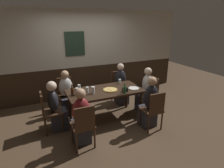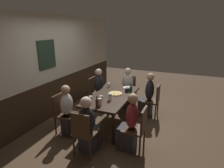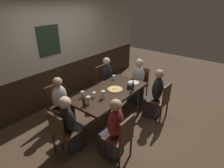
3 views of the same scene
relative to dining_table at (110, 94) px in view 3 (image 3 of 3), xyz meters
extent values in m
plane|color=#4C3826|center=(0.00, 0.00, -0.66)|extent=(12.00, 12.00, 0.00)
cube|color=#332316|center=(0.00, 1.65, -0.18)|extent=(6.40, 0.10, 0.95)
cube|color=beige|center=(0.00, 1.65, 1.12)|extent=(6.40, 0.10, 1.65)
cube|color=#233828|center=(-0.27, 1.58, 0.98)|extent=(0.56, 0.03, 0.68)
cube|color=black|center=(0.00, 0.00, 0.06)|extent=(1.74, 0.87, 0.05)
cylinder|color=black|center=(-0.77, -0.35, -0.31)|extent=(0.07, 0.07, 0.69)
cylinder|color=black|center=(0.77, -0.35, -0.31)|extent=(0.07, 0.07, 0.69)
cylinder|color=black|center=(-0.77, 0.35, -0.31)|extent=(0.07, 0.07, 0.69)
cylinder|color=black|center=(0.77, 0.35, -0.31)|extent=(0.07, 0.07, 0.69)
cube|color=#422B1C|center=(1.21, 0.00, -0.23)|extent=(0.40, 0.40, 0.04)
cube|color=#422B1C|center=(1.39, 0.00, 0.01)|extent=(0.04, 0.36, 0.43)
cylinder|color=#422B1C|center=(1.04, -0.17, -0.45)|extent=(0.04, 0.04, 0.41)
cylinder|color=#422B1C|center=(1.04, 0.17, -0.45)|extent=(0.04, 0.04, 0.41)
cylinder|color=#422B1C|center=(1.38, -0.17, -0.45)|extent=(0.04, 0.04, 0.41)
cylinder|color=#422B1C|center=(1.38, 0.17, -0.45)|extent=(0.04, 0.04, 0.41)
cube|color=#422B1C|center=(-1.21, 0.00, -0.23)|extent=(0.40, 0.40, 0.04)
cube|color=#422B1C|center=(-1.39, 0.00, 0.01)|extent=(0.04, 0.36, 0.43)
cylinder|color=#422B1C|center=(-1.04, 0.17, -0.45)|extent=(0.04, 0.04, 0.41)
cylinder|color=#422B1C|center=(-1.04, -0.17, -0.45)|extent=(0.04, 0.04, 0.41)
cylinder|color=#422B1C|center=(-1.38, 0.17, -0.45)|extent=(0.04, 0.04, 0.41)
cylinder|color=#422B1C|center=(-1.38, -0.17, -0.45)|extent=(0.04, 0.04, 0.41)
cube|color=#422B1C|center=(-0.77, 0.77, -0.23)|extent=(0.40, 0.40, 0.04)
cube|color=#422B1C|center=(-0.77, 0.95, 0.01)|extent=(0.36, 0.04, 0.43)
cylinder|color=#422B1C|center=(-0.60, 0.60, -0.45)|extent=(0.04, 0.04, 0.41)
cylinder|color=#422B1C|center=(-0.94, 0.60, -0.45)|extent=(0.04, 0.04, 0.41)
cylinder|color=#422B1C|center=(-0.60, 0.94, -0.45)|extent=(0.04, 0.04, 0.41)
cylinder|color=#422B1C|center=(-0.94, 0.94, -0.45)|extent=(0.04, 0.04, 0.41)
cube|color=#422B1C|center=(0.77, 0.77, -0.23)|extent=(0.40, 0.40, 0.04)
cube|color=#422B1C|center=(0.77, 0.95, 0.01)|extent=(0.36, 0.04, 0.43)
cylinder|color=#422B1C|center=(0.94, 0.60, -0.45)|extent=(0.04, 0.04, 0.41)
cylinder|color=#422B1C|center=(0.60, 0.60, -0.45)|extent=(0.04, 0.04, 0.41)
cylinder|color=#422B1C|center=(0.94, 0.94, -0.45)|extent=(0.04, 0.04, 0.41)
cylinder|color=#422B1C|center=(0.60, 0.94, -0.45)|extent=(0.04, 0.04, 0.41)
cube|color=#422B1C|center=(-0.77, -0.77, -0.23)|extent=(0.40, 0.40, 0.04)
cube|color=#422B1C|center=(-0.77, -0.95, 0.01)|extent=(0.36, 0.04, 0.43)
cylinder|color=#422B1C|center=(-0.94, -0.60, -0.45)|extent=(0.04, 0.04, 0.41)
cylinder|color=#422B1C|center=(-0.60, -0.60, -0.45)|extent=(0.04, 0.04, 0.41)
cylinder|color=#422B1C|center=(-0.94, -0.94, -0.45)|extent=(0.04, 0.04, 0.41)
cylinder|color=#422B1C|center=(-0.60, -0.94, -0.45)|extent=(0.04, 0.04, 0.41)
cube|color=#422B1C|center=(0.77, -0.77, -0.23)|extent=(0.40, 0.40, 0.04)
cube|color=#422B1C|center=(0.77, -0.95, 0.01)|extent=(0.36, 0.04, 0.43)
cylinder|color=#422B1C|center=(0.60, -0.60, -0.45)|extent=(0.04, 0.04, 0.41)
cylinder|color=#422B1C|center=(0.94, -0.60, -0.45)|extent=(0.04, 0.04, 0.41)
cylinder|color=#422B1C|center=(0.60, -0.94, -0.45)|extent=(0.04, 0.04, 0.41)
cylinder|color=#422B1C|center=(0.94, -0.94, -0.45)|extent=(0.04, 0.04, 0.41)
cube|color=#2D2D38|center=(1.08, 0.00, -0.43)|extent=(0.34, 0.32, 0.45)
ellipsoid|color=silver|center=(1.17, 0.00, 0.06)|extent=(0.22, 0.34, 0.53)
sphere|color=beige|center=(1.17, 0.00, 0.41)|extent=(0.19, 0.19, 0.19)
cube|color=#2D2D38|center=(-1.08, 0.00, -0.43)|extent=(0.34, 0.32, 0.45)
ellipsoid|color=black|center=(-1.17, 0.00, 0.02)|extent=(0.22, 0.34, 0.47)
sphere|color=beige|center=(-1.17, 0.00, 0.35)|extent=(0.21, 0.21, 0.21)
cube|color=#2D2D38|center=(-0.77, 0.64, -0.43)|extent=(0.32, 0.34, 0.45)
ellipsoid|color=silver|center=(-0.77, 0.73, 0.03)|extent=(0.34, 0.22, 0.48)
sphere|color=tan|center=(-0.77, 0.73, 0.36)|extent=(0.19, 0.19, 0.19)
cube|color=#2D2D38|center=(0.77, 0.64, -0.43)|extent=(0.32, 0.34, 0.45)
ellipsoid|color=black|center=(0.77, 0.73, 0.05)|extent=(0.34, 0.22, 0.52)
sphere|color=beige|center=(0.77, 0.73, 0.40)|extent=(0.19, 0.19, 0.19)
cube|color=#2D2D38|center=(-0.77, -0.64, -0.43)|extent=(0.32, 0.34, 0.45)
ellipsoid|color=maroon|center=(-0.77, -0.73, 0.05)|extent=(0.34, 0.22, 0.51)
sphere|color=tan|center=(-0.77, -0.73, 0.39)|extent=(0.19, 0.19, 0.19)
cube|color=#2D2D38|center=(0.77, -0.64, -0.43)|extent=(0.32, 0.34, 0.45)
ellipsoid|color=black|center=(0.77, -0.73, 0.06)|extent=(0.34, 0.22, 0.54)
sphere|color=tan|center=(0.77, -0.73, 0.42)|extent=(0.19, 0.19, 0.19)
cylinder|color=tan|center=(0.11, -0.05, 0.09)|extent=(0.33, 0.33, 0.02)
cylinder|color=#DBB760|center=(0.11, -0.05, 0.10)|extent=(0.29, 0.29, 0.01)
cylinder|color=maroon|center=(0.10, -0.13, 0.11)|extent=(0.03, 0.03, 0.00)
cylinder|color=maroon|center=(0.06, -0.03, 0.11)|extent=(0.03, 0.03, 0.00)
cylinder|color=maroon|center=(0.11, -0.04, 0.11)|extent=(0.03, 0.03, 0.00)
cylinder|color=silver|center=(-0.54, 0.27, 0.14)|extent=(0.07, 0.07, 0.12)
cylinder|color=#331E14|center=(-0.54, 0.27, 0.12)|extent=(0.06, 0.06, 0.08)
cylinder|color=silver|center=(-0.65, -0.01, 0.16)|extent=(0.08, 0.08, 0.16)
cylinder|color=silver|center=(-0.65, -0.01, 0.13)|extent=(0.07, 0.07, 0.11)
cylinder|color=silver|center=(-0.31, -0.08, 0.16)|extent=(0.08, 0.08, 0.16)
cylinder|color=#B26623|center=(-0.31, -0.08, 0.12)|extent=(0.07, 0.07, 0.07)
cylinder|color=silver|center=(-0.40, 0.08, 0.14)|extent=(0.07, 0.07, 0.11)
cylinder|color=#331E14|center=(-0.40, 0.08, 0.11)|extent=(0.06, 0.06, 0.07)
cylinder|color=silver|center=(0.54, 0.31, 0.13)|extent=(0.07, 0.07, 0.11)
cylinder|color=#C6842D|center=(0.54, 0.31, 0.10)|extent=(0.06, 0.06, 0.04)
cylinder|color=#194723|center=(0.32, -0.37, 0.16)|extent=(0.06, 0.06, 0.16)
cylinder|color=#194723|center=(0.32, -0.37, 0.28)|extent=(0.03, 0.03, 0.07)
cylinder|color=#42230F|center=(-0.76, 0.00, 0.17)|extent=(0.06, 0.06, 0.17)
cylinder|color=#42230F|center=(-0.76, 0.00, 0.29)|extent=(0.03, 0.03, 0.07)
cylinder|color=white|center=(0.67, -0.17, 0.09)|extent=(0.25, 0.25, 0.01)
cube|color=black|center=(0.39, -0.25, 0.13)|extent=(0.11, 0.09, 0.09)
camera|label=1|loc=(-1.49, -3.73, 1.61)|focal=29.76mm
camera|label=2|loc=(-3.79, -1.61, 1.62)|focal=29.92mm
camera|label=3|loc=(-2.71, -2.20, 1.90)|focal=29.62mm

